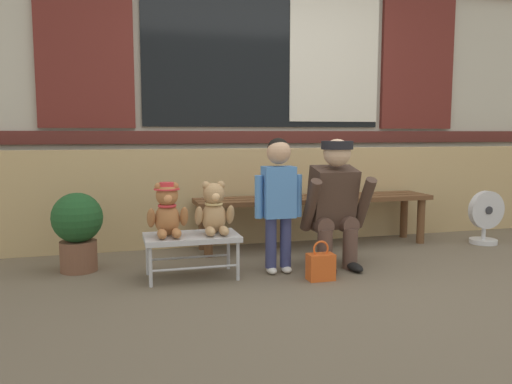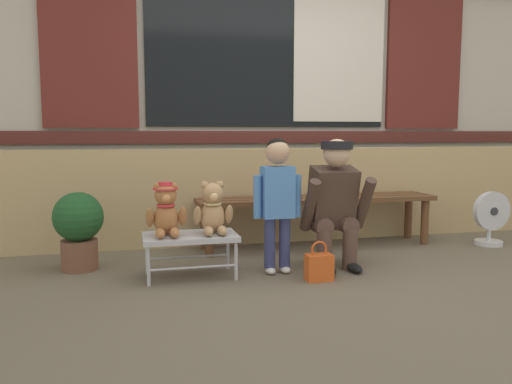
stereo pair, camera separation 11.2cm
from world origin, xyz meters
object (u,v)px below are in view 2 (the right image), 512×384
at_px(child_standing, 277,190).
at_px(potted_plant, 78,226).
at_px(teddy_bear_with_hat, 166,210).
at_px(wooden_bench_long, 317,204).
at_px(handbag_on_ground, 319,267).
at_px(teddy_bear_plain, 213,210).
at_px(floor_fan, 491,219).
at_px(small_display_bench, 190,239).
at_px(adult_crouching, 335,203).

relative_size(child_standing, potted_plant, 1.68).
bearing_deg(teddy_bear_with_hat, wooden_bench_long, 27.08).
bearing_deg(wooden_bench_long, handbag_on_ground, -109.71).
distance_m(wooden_bench_long, teddy_bear_plain, 1.24).
bearing_deg(floor_fan, potted_plant, 179.70).
relative_size(teddy_bear_with_hat, teddy_bear_plain, 1.00).
distance_m(small_display_bench, teddy_bear_with_hat, 0.26).
bearing_deg(floor_fan, teddy_bear_plain, -171.78).
distance_m(teddy_bear_with_hat, potted_plant, 0.73).
bearing_deg(floor_fan, adult_crouching, -167.59).
relative_size(teddy_bear_plain, potted_plant, 0.64).
xyz_separation_m(wooden_bench_long, floor_fan, (1.51, -0.32, -0.13)).
bearing_deg(potted_plant, teddy_bear_with_hat, -32.46).
bearing_deg(child_standing, small_display_bench, 176.31).
relative_size(wooden_bench_long, potted_plant, 3.68).
distance_m(potted_plant, floor_fan, 3.46).
relative_size(adult_crouching, potted_plant, 1.67).
xyz_separation_m(small_display_bench, teddy_bear_plain, (0.16, 0.00, 0.20)).
bearing_deg(teddy_bear_plain, potted_plant, 157.40).
xyz_separation_m(child_standing, handbag_on_ground, (0.22, -0.25, -0.50)).
xyz_separation_m(adult_crouching, potted_plant, (-1.83, 0.38, -0.16)).
bearing_deg(wooden_bench_long, teddy_bear_plain, -146.11).
xyz_separation_m(teddy_bear_with_hat, floor_fan, (2.85, 0.37, -0.23)).
bearing_deg(small_display_bench, adult_crouching, 0.49).
xyz_separation_m(handbag_on_ground, potted_plant, (-1.60, 0.68, 0.23)).
bearing_deg(small_display_bench, potted_plant, 153.19).
bearing_deg(wooden_bench_long, floor_fan, -12.03).
xyz_separation_m(potted_plant, floor_fan, (3.46, -0.02, -0.08)).
bearing_deg(teddy_bear_with_hat, teddy_bear_plain, -0.13).
distance_m(teddy_bear_plain, adult_crouching, 0.91).
bearing_deg(small_display_bench, handbag_on_ground, -19.33).
bearing_deg(adult_crouching, teddy_bear_with_hat, -179.67).
bearing_deg(small_display_bench, floor_fan, 7.77).
distance_m(teddy_bear_with_hat, child_standing, 0.78).
relative_size(teddy_bear_with_hat, floor_fan, 0.76).
distance_m(child_standing, adult_crouching, 0.47).
relative_size(wooden_bench_long, adult_crouching, 2.21).
bearing_deg(adult_crouching, wooden_bench_long, 80.08).
distance_m(small_display_bench, floor_fan, 2.72).
xyz_separation_m(wooden_bench_long, teddy_bear_plain, (-1.02, -0.69, 0.09)).
height_order(small_display_bench, teddy_bear_with_hat, teddy_bear_with_hat).
relative_size(child_standing, handbag_on_ground, 3.52).
relative_size(small_display_bench, floor_fan, 1.33).
distance_m(handbag_on_ground, floor_fan, 1.98).
bearing_deg(potted_plant, wooden_bench_long, 8.86).
xyz_separation_m(small_display_bench, handbag_on_ground, (0.83, -0.29, -0.17)).
distance_m(adult_crouching, handbag_on_ground, 0.54).
bearing_deg(teddy_bear_plain, small_display_bench, -179.49).
xyz_separation_m(wooden_bench_long, small_display_bench, (-1.18, -0.69, -0.11)).
bearing_deg(small_display_bench, teddy_bear_plain, 0.51).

